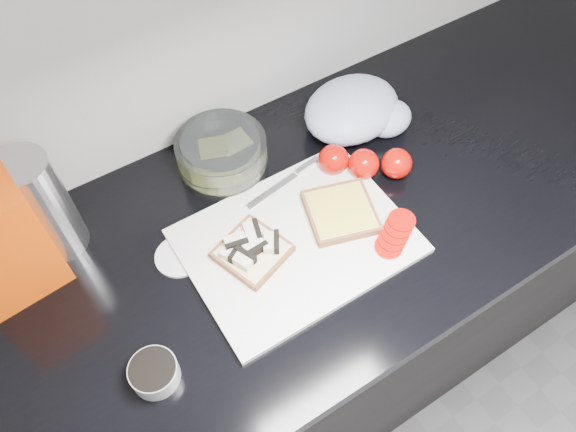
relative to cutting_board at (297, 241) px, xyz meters
name	(u,v)px	position (x,y,z in m)	size (l,w,h in m)	color
base_cabinet	(250,349)	(-0.11, 0.04, -0.48)	(3.50, 0.60, 0.86)	black
countertop	(236,259)	(-0.11, 0.04, -0.03)	(3.50, 0.64, 0.04)	black
cutting_board	(297,241)	(0.00, 0.00, 0.00)	(0.40, 0.30, 0.01)	silver
bread_left	(251,250)	(-0.08, 0.02, 0.02)	(0.15, 0.15, 0.04)	beige
bread_right	(341,212)	(0.10, 0.00, 0.01)	(0.16, 0.16, 0.02)	beige
tomato_slices	(395,234)	(0.15, -0.09, 0.02)	(0.11, 0.09, 0.02)	#B00A04
knife	(292,176)	(0.07, 0.13, 0.01)	(0.18, 0.04, 0.01)	silver
seed_tub	(154,372)	(-0.32, -0.09, 0.02)	(0.08, 0.08, 0.04)	#999E9E
tub_lid	(179,256)	(-0.20, 0.09, 0.00)	(0.09, 0.09, 0.01)	silver
glass_bowl	(222,154)	(-0.03, 0.23, 0.03)	(0.18, 0.18, 0.07)	silver
steel_canister	(43,206)	(-0.36, 0.23, 0.10)	(0.09, 0.09, 0.22)	silver
grocery_bag	(357,110)	(0.27, 0.18, 0.04)	(0.23, 0.20, 0.09)	silver
whole_tomatoes	(365,162)	(0.20, 0.07, 0.02)	(0.16, 0.14, 0.06)	#B00A04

